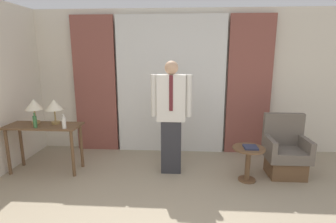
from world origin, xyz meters
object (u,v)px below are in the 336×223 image
Objects in this scene: table_lamp_right at (54,106)px; side_table at (248,158)px; bottle_near_edge at (64,123)px; desk at (44,133)px; armchair at (285,153)px; table_lamp_left at (34,105)px; bottle_by_lamp at (35,121)px; person at (171,113)px; book at (250,147)px.

table_lamp_right is 3.13m from side_table.
side_table is at bearing 0.39° from bottle_near_edge.
side_table is (3.03, -0.23, -0.72)m from table_lamp_right.
desk is 3.84m from armchair.
desk is 2.21× the size of side_table.
table_lamp_left is 1.73× the size of bottle_by_lamp.
table_lamp_left is at bearing -179.83° from armchair.
bottle_near_edge is (0.26, -0.25, -0.21)m from table_lamp_right.
desk is at bearing -25.82° from table_lamp_left.
armchair is at bearing 0.38° from person.
bottle_by_lamp reaches higher than side_table.
desk is at bearing 177.29° from side_table.
person reaches higher than book.
person is 8.89× the size of book.
bottle_by_lamp is 0.44× the size of side_table.
table_lamp_right is 2.00× the size of book.
bottle_by_lamp is at bearing 177.95° from bottle_near_edge.
table_lamp_left is 0.42× the size of armchair.
side_table is at bearing 0.04° from bottle_by_lamp.
bottle_by_lamp is 2.09m from person.
person is at bearing 8.85° from bottle_near_edge.
bottle_near_edge reaches higher than side_table.
person is 1.28m from book.
person is 1.34m from side_table.
book is (-0.61, -0.27, 0.19)m from armchair.
book is at bearing -0.07° from bottle_near_edge.
bottle_near_edge is 1.08× the size of book.
person is at bearing 6.45° from bottle_by_lamp.
table_lamp_left is at bearing 176.06° from side_table.
armchair is at bearing 21.13° from side_table.
bottle_by_lamp is at bearing -176.36° from armchair.
table_lamp_right is at bearing 25.82° from desk.
bottle_by_lamp is (-0.04, -0.15, 0.23)m from desk.
desk is at bearing 158.15° from bottle_near_edge.
person is (2.04, 0.08, 0.33)m from desk.
book is at bearing -53.72° from side_table.
armchair is at bearing 3.64° from bottle_by_lamp.
table_lamp_right is 3.11m from book.
table_lamp_left reaches higher than desk.
table_lamp_right reaches higher than bottle_by_lamp.
side_table is (3.24, 0.00, -0.52)m from bottle_by_lamp.
table_lamp_left is 1.00× the size of table_lamp_right.
armchair is 0.68m from side_table.
table_lamp_right is (0.33, 0.00, 0.00)m from table_lamp_left.
table_lamp_right reaches higher than bottle_near_edge.
desk is 2.06m from person.
table_lamp_left is 0.76× the size of side_table.
person reaches higher than desk.
table_lamp_left is 3.45m from side_table.
desk is 2.90× the size of table_lamp_right.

